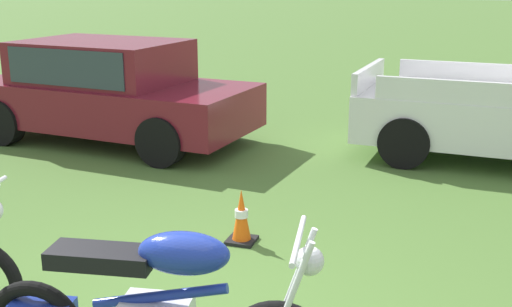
{
  "coord_description": "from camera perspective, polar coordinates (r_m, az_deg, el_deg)",
  "views": [
    {
      "loc": [
        1.59,
        -3.05,
        2.34
      ],
      "look_at": [
        -0.07,
        2.01,
        0.83
      ],
      "focal_mm": 44.89,
      "sensor_mm": 36.0,
      "label": 1
    }
  ],
  "objects": [
    {
      "name": "car_burgundy",
      "position": [
        9.35,
        -13.0,
        5.89
      ],
      "size": [
        4.17,
        2.18,
        1.43
      ],
      "rotation": [
        0.0,
        0.0,
        -0.11
      ],
      "color": "maroon",
      "rests_on": "ground"
    },
    {
      "name": "traffic_cone",
      "position": [
        5.74,
        -1.3,
        -5.79
      ],
      "size": [
        0.25,
        0.25,
        0.5
      ],
      "color": "#EA590F",
      "rests_on": "ground"
    }
  ]
}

